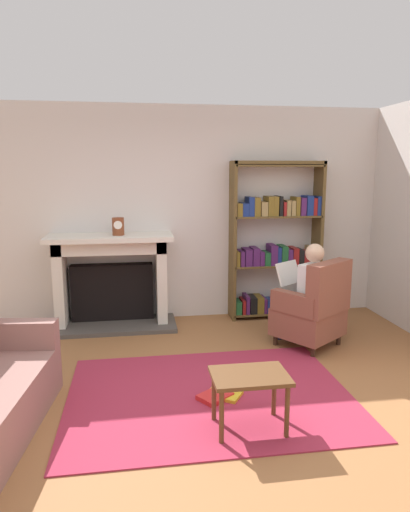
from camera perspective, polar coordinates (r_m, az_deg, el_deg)
name	(u,v)px	position (r m, az deg, el deg)	size (l,w,h in m)	color
ground	(216,414)	(3.83, 1.33, -19.10)	(14.00, 14.00, 0.00)	#986238
back_wall	(181,214)	(5.88, -2.98, 5.25)	(5.60, 0.10, 2.70)	silver
area_rug	(209,395)	(4.09, 0.56, -16.97)	(2.40, 1.80, 0.01)	#9D273F
fireplace	(112,278)	(5.73, -11.57, -2.69)	(1.53, 0.64, 1.14)	#4C4742
mantel_clock	(118,226)	(5.51, -10.80, 3.65)	(0.14, 0.14, 0.21)	brown
bookshelf	(276,244)	(5.96, 8.88, 1.48)	(1.17, 0.32, 2.02)	brown
armchair_reading	(314,309)	(5.10, 13.42, -6.47)	(0.88, 0.88, 0.97)	#331E14
seated_reader	(305,290)	(5.11, 12.41, -4.11)	(0.56, 0.59, 1.14)	white
side_table	(250,383)	(3.48, 5.60, -15.49)	(0.56, 0.39, 0.44)	brown
scattered_books	(219,395)	(4.03, 1.75, -17.00)	(0.42, 0.36, 0.04)	gold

